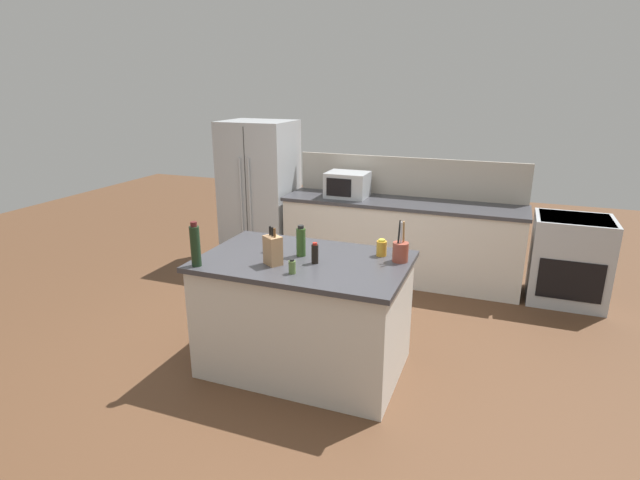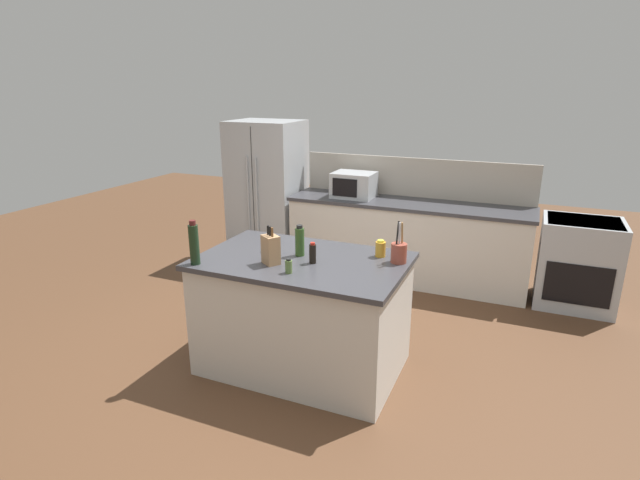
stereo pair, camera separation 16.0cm
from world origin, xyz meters
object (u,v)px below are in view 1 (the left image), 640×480
Objects in this scene: refrigerator at (260,192)px; microwave at (347,185)px; knife_block at (273,250)px; range_oven at (569,259)px; olive_oil_bottle at (301,242)px; spice_jar_oregano at (292,267)px; honey_jar at (382,248)px; wine_bottle at (195,245)px; utensil_crock at (400,251)px; soy_sauce_bottle at (315,254)px; salt_shaker at (271,245)px.

microwave is (1.20, -0.05, 0.19)m from refrigerator.
range_oven is at bearing 79.69° from knife_block.
spice_jar_oregano is (0.09, -0.37, -0.07)m from olive_oil_bottle.
olive_oil_bottle reaches higher than honey_jar.
olive_oil_bottle is (0.31, -2.13, -0.03)m from microwave.
refrigerator is 2.82m from wine_bottle.
knife_block is at bearing 150.08° from spice_jar_oregano.
knife_block is 0.85× the size of wine_bottle.
knife_block is 0.91× the size of utensil_crock.
soy_sauce_bottle is 0.66× the size of olive_oil_bottle.
utensil_crock reaches higher than knife_block.
olive_oil_bottle is (-2.15, -2.13, 0.59)m from range_oven.
wine_bottle is (-0.73, -0.11, 0.11)m from spice_jar_oregano.
refrigerator is 3.05m from utensil_crock.
spice_jar_oregano is at bearing 8.71° from wine_bottle.
wine_bottle is (-1.40, -0.64, 0.08)m from utensil_crock.
utensil_crock is 0.94× the size of wine_bottle.
honey_jar is at bearing 20.99° from olive_oil_bottle.
utensil_crock is at bearing 24.48° from wine_bottle.
refrigerator is 3.72× the size of microwave.
spice_jar_oregano is at bearing -58.08° from refrigerator.
refrigerator is 1.21m from microwave.
knife_block reaches higher than honey_jar.
microwave reaches higher than spice_jar_oregano.
salt_shaker is at bearing -138.68° from range_oven.
salt_shaker is at bearing 153.23° from knife_block.
olive_oil_bottle is at bearing -168.79° from utensil_crock.
honey_jar is 0.54× the size of olive_oil_bottle.
knife_block is 0.32m from soy_sauce_bottle.
wine_bottle reaches higher than spice_jar_oregano.
wine_bottle reaches higher than range_oven.
microwave is at bearing 98.26° from olive_oil_bottle.
range_oven is at bearing 54.86° from utensil_crock.
range_oven is at bearing 41.32° from salt_shaker.
spice_jar_oregano is 0.75m from wine_bottle.
utensil_crock reaches higher than range_oven.
utensil_crock is at bearing -24.78° from honey_jar.
salt_shaker is (-1.03, -0.15, -0.02)m from utensil_crock.
honey_jar is 1.43m from wine_bottle.
soy_sauce_bottle is at bearing -54.09° from refrigerator.
wine_bottle is at bearing -136.83° from range_oven.
honey_jar is at bearing 50.15° from spice_jar_oregano.
microwave is at bearing 180.00° from range_oven.
wine_bottle is at bearing -122.58° from knife_block.
utensil_crock is 0.18m from honey_jar.
spice_jar_oregano is at bearing -80.95° from microwave.
spice_jar_oregano reaches higher than range_oven.
microwave is 4.43× the size of spice_jar_oregano.
olive_oil_bottle is at bearing 103.52° from spice_jar_oregano.
wine_bottle reaches higher than honey_jar.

